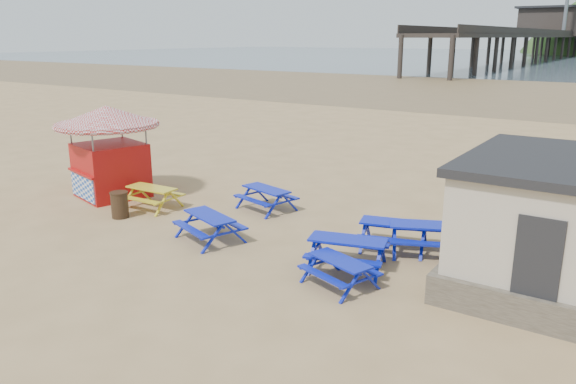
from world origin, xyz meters
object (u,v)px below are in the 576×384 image
Objects in this scene: picnic_table_blue_b at (394,235)px; ice_cream_kiosk at (108,140)px; litter_bin at (120,205)px; picnic_table_yellow at (152,198)px; picnic_table_blue_a at (266,199)px.

ice_cream_kiosk is (-11.09, -0.77, 1.75)m from picnic_table_blue_b.
picnic_table_blue_b is 2.53× the size of litter_bin.
litter_bin reaches higher than picnic_table_yellow.
ice_cream_kiosk is 3.30m from litter_bin.
litter_bin is (-0.10, -1.35, 0.07)m from picnic_table_yellow.
picnic_table_yellow is 1.36m from litter_bin.
ice_cream_kiosk reaches higher than picnic_table_blue_a.
litter_bin is (2.32, -1.62, -1.71)m from ice_cream_kiosk.
picnic_table_blue_a is 4.94m from litter_bin.
picnic_table_blue_a reaches higher than picnic_table_yellow.
ice_cream_kiosk is (-5.88, -1.80, 1.77)m from picnic_table_blue_a.
picnic_table_yellow is at bearing -134.83° from picnic_table_blue_a.
picnic_table_blue_b is at bearing 3.95° from picnic_table_yellow.
picnic_table_blue_a is at bearing 32.34° from ice_cream_kiosk.
picnic_table_blue_b is (5.20, -1.02, 0.01)m from picnic_table_blue_a.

